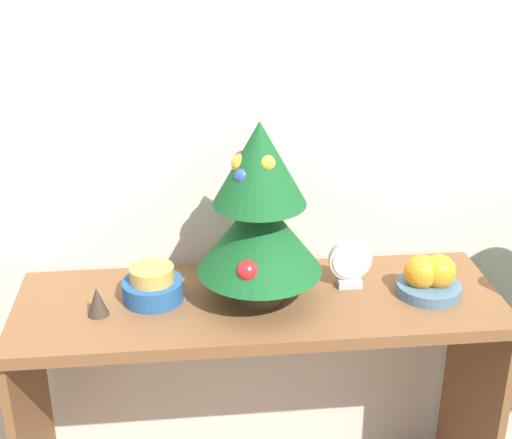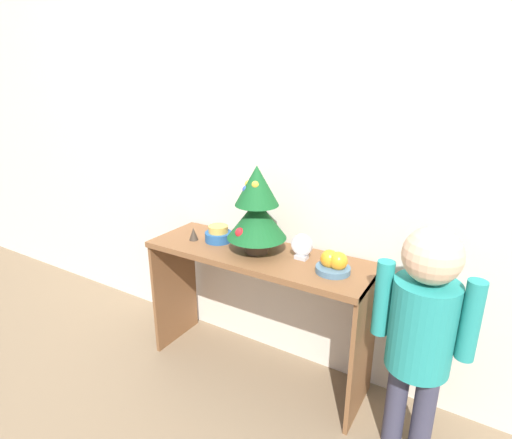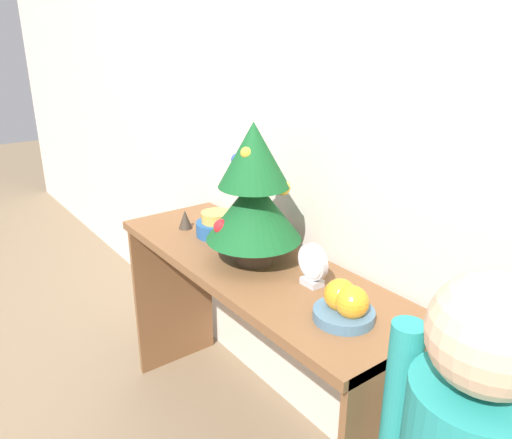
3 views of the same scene
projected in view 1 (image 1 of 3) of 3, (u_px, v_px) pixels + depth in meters
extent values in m
cube|color=beige|center=(249.00, 44.00, 1.69)|extent=(7.00, 0.05, 2.50)
cube|color=brown|center=(259.00, 304.00, 1.70)|extent=(1.16, 0.38, 0.03)
cube|color=brown|center=(34.00, 431.00, 1.78)|extent=(0.02, 0.35, 0.69)
cube|color=brown|center=(472.00, 401.00, 1.89)|extent=(0.02, 0.35, 0.69)
cylinder|color=#4C3828|center=(257.00, 289.00, 1.69)|extent=(0.12, 0.12, 0.05)
cylinder|color=brown|center=(257.00, 272.00, 1.67)|extent=(0.02, 0.02, 0.04)
cone|color=#145123|center=(257.00, 232.00, 1.63)|extent=(0.29, 0.29, 0.19)
cone|color=#145123|center=(257.00, 163.00, 1.56)|extent=(0.21, 0.21, 0.19)
sphere|color=red|center=(243.00, 160.00, 1.58)|extent=(0.04, 0.04, 0.04)
sphere|color=gold|center=(279.00, 193.00, 1.67)|extent=(0.05, 0.05, 0.05)
sphere|color=gold|center=(241.00, 164.00, 1.56)|extent=(0.05, 0.05, 0.05)
sphere|color=gold|center=(267.00, 163.00, 1.53)|extent=(0.04, 0.04, 0.04)
sphere|color=#2D4CA8|center=(243.00, 177.00, 1.54)|extent=(0.04, 0.04, 0.04)
sphere|color=red|center=(248.00, 271.00, 1.56)|extent=(0.05, 0.05, 0.05)
cylinder|color=#476B84|center=(428.00, 289.00, 1.71)|extent=(0.15, 0.15, 0.03)
sphere|color=orange|center=(438.00, 271.00, 1.70)|extent=(0.08, 0.08, 0.08)
sphere|color=orange|center=(421.00, 272.00, 1.70)|extent=(0.08, 0.08, 0.08)
cylinder|color=#235189|center=(153.00, 290.00, 1.68)|extent=(0.14, 0.14, 0.05)
cylinder|color=gold|center=(152.00, 274.00, 1.66)|extent=(0.10, 0.10, 0.04)
cube|color=#B2B2B7|center=(349.00, 282.00, 1.75)|extent=(0.06, 0.04, 0.02)
cylinder|color=#B2B2B7|center=(350.00, 259.00, 1.72)|extent=(0.11, 0.02, 0.11)
cylinder|color=white|center=(351.00, 261.00, 1.71)|extent=(0.09, 0.00, 0.09)
cone|color=#382D23|center=(97.00, 301.00, 1.61)|extent=(0.05, 0.05, 0.07)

